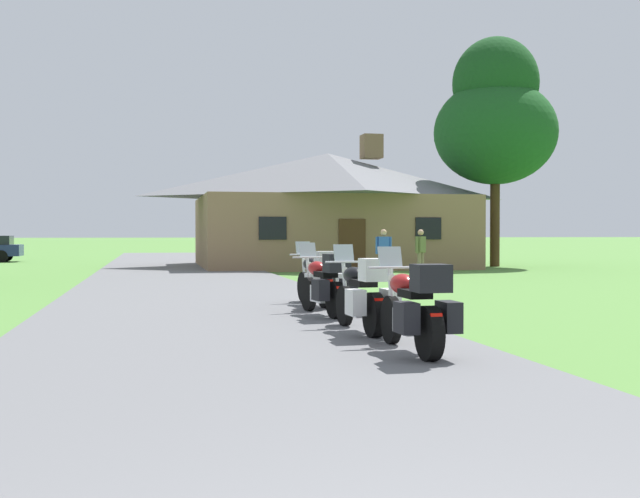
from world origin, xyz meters
The scene contains 10 objects.
ground_plane centered at (0.00, 20.00, 0.00)m, with size 500.00×500.00×0.00m, color #56893D.
asphalt_driveway centered at (0.00, 18.00, 0.03)m, with size 6.40×80.00×0.06m, color slate.
motorcycle_red_nearest_to_camera centered at (2.04, 6.75, 0.61)m, with size 0.72×2.08×1.30m.
motorcycle_black_second_in_row centered at (1.96, 8.86, 0.61)m, with size 0.77×2.08×1.30m.
motorcycle_red_third_in_row centered at (1.94, 11.34, 0.61)m, with size 0.90×2.08×1.30m.
motorcycle_black_farthest_in_row centered at (2.20, 13.28, 0.61)m, with size 0.86×2.08×1.30m.
stone_lodge centered at (6.73, 32.75, 2.66)m, with size 12.18×9.50×6.07m.
bystander_blue_shirt_near_lodge centered at (6.55, 23.23, 0.93)m, with size 0.54×0.27×1.67m.
bystander_olive_shirt_beside_signpost centered at (8.19, 24.16, 0.93)m, with size 0.45×0.40×1.67m.
tree_right_of_lodge centered at (14.31, 31.40, 6.81)m, with size 5.61×5.61×10.50m.
Camera 1 is at (-1.08, -2.33, 1.54)m, focal length 44.23 mm.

